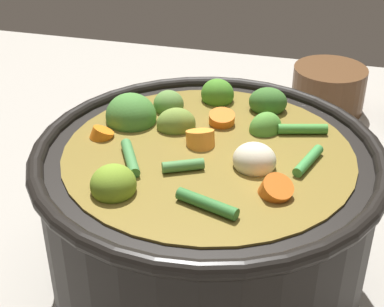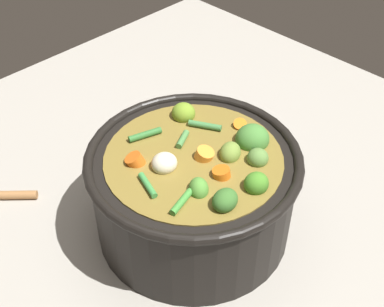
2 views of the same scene
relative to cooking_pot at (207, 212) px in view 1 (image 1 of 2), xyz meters
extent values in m
plane|color=#9E998E|center=(0.00, 0.00, -0.07)|extent=(1.10, 1.10, 0.00)
cylinder|color=black|center=(0.00, 0.00, -0.01)|extent=(0.27, 0.27, 0.13)
torus|color=black|center=(0.00, 0.00, 0.06)|extent=(0.29, 0.29, 0.01)
cylinder|color=olive|center=(0.00, 0.00, 0.00)|extent=(0.23, 0.23, 0.12)
ellipsoid|color=#5D883F|center=(-0.06, -0.05, 0.06)|extent=(0.03, 0.03, 0.03)
ellipsoid|color=#529136|center=(-0.05, 0.04, 0.06)|extent=(0.04, 0.04, 0.03)
ellipsoid|color=#478827|center=(-0.09, -0.01, 0.07)|extent=(0.03, 0.04, 0.03)
ellipsoid|color=olive|center=(0.07, -0.05, 0.07)|extent=(0.04, 0.04, 0.03)
ellipsoid|color=#3B6F2C|center=(-0.08, 0.03, 0.07)|extent=(0.03, 0.04, 0.03)
ellipsoid|color=olive|center=(-0.03, -0.04, 0.06)|extent=(0.04, 0.04, 0.03)
ellipsoid|color=#478437|center=(-0.03, -0.08, 0.06)|extent=(0.06, 0.06, 0.04)
cylinder|color=orange|center=(-0.05, 0.00, 0.06)|extent=(0.03, 0.03, 0.02)
cylinder|color=orange|center=(0.05, 0.06, 0.06)|extent=(0.04, 0.04, 0.02)
cylinder|color=orange|center=(-0.01, -0.01, 0.06)|extent=(0.03, 0.03, 0.02)
cylinder|color=orange|center=(0.00, -0.09, 0.06)|extent=(0.03, 0.03, 0.02)
ellipsoid|color=beige|center=(0.01, 0.04, 0.07)|extent=(0.04, 0.04, 0.03)
cylinder|color=#347633|center=(0.07, 0.02, 0.06)|extent=(0.02, 0.05, 0.01)
cylinder|color=#438344|center=(0.03, -0.05, 0.06)|extent=(0.04, 0.03, 0.01)
cylinder|color=#4C8744|center=(0.03, -0.01, 0.06)|extent=(0.02, 0.03, 0.01)
cylinder|color=#429037|center=(-0.05, 0.07, 0.06)|extent=(0.02, 0.04, 0.01)
cylinder|color=#3F9144|center=(0.00, 0.08, 0.06)|extent=(0.04, 0.02, 0.01)
cylinder|color=brown|center=(-0.37, 0.08, -0.04)|extent=(0.10, 0.10, 0.06)
camera|label=1|loc=(0.38, 0.09, 0.30)|focal=53.97mm
camera|label=2|loc=(-0.35, 0.36, 0.50)|focal=48.67mm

